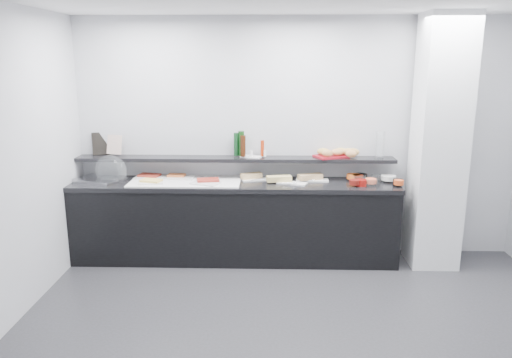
{
  "coord_description": "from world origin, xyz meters",
  "views": [
    {
      "loc": [
        -0.3,
        -3.66,
        2.23
      ],
      "look_at": [
        -0.45,
        1.45,
        1.0
      ],
      "focal_mm": 35.0,
      "sensor_mm": 36.0,
      "label": 1
    }
  ],
  "objects_px": {
    "sandwich_plate_mid": "(292,183)",
    "framed_print": "(101,144)",
    "condiment_tray": "(252,157)",
    "bread_tray": "(331,156)",
    "cloche_base": "(100,180)",
    "carafe": "(380,145)"
  },
  "relations": [
    {
      "from": "condiment_tray",
      "to": "carafe",
      "type": "height_order",
      "value": "carafe"
    },
    {
      "from": "cloche_base",
      "to": "carafe",
      "type": "bearing_deg",
      "value": 26.4
    },
    {
      "from": "sandwich_plate_mid",
      "to": "carafe",
      "type": "height_order",
      "value": "carafe"
    },
    {
      "from": "sandwich_plate_mid",
      "to": "carafe",
      "type": "relative_size",
      "value": 1.06
    },
    {
      "from": "framed_print",
      "to": "condiment_tray",
      "type": "height_order",
      "value": "framed_print"
    },
    {
      "from": "cloche_base",
      "to": "condiment_tray",
      "type": "xyz_separation_m",
      "value": [
        1.7,
        0.19,
        0.24
      ]
    },
    {
      "from": "framed_print",
      "to": "condiment_tray",
      "type": "bearing_deg",
      "value": -22.61
    },
    {
      "from": "condiment_tray",
      "to": "sandwich_plate_mid",
      "type": "bearing_deg",
      "value": -5.53
    },
    {
      "from": "framed_print",
      "to": "condiment_tray",
      "type": "relative_size",
      "value": 1.13
    },
    {
      "from": "cloche_base",
      "to": "carafe",
      "type": "distance_m",
      "value": 3.16
    },
    {
      "from": "cloche_base",
      "to": "bread_tray",
      "type": "xyz_separation_m",
      "value": [
        2.6,
        0.21,
        0.24
      ]
    },
    {
      "from": "carafe",
      "to": "condiment_tray",
      "type": "bearing_deg",
      "value": 179.18
    },
    {
      "from": "framed_print",
      "to": "carafe",
      "type": "xyz_separation_m",
      "value": [
        3.19,
        -0.12,
        0.02
      ]
    },
    {
      "from": "condiment_tray",
      "to": "bread_tray",
      "type": "height_order",
      "value": "bread_tray"
    },
    {
      "from": "sandwich_plate_mid",
      "to": "framed_print",
      "type": "height_order",
      "value": "framed_print"
    },
    {
      "from": "bread_tray",
      "to": "sandwich_plate_mid",
      "type": "bearing_deg",
      "value": -174.57
    },
    {
      "from": "sandwich_plate_mid",
      "to": "framed_print",
      "type": "bearing_deg",
      "value": -168.24
    },
    {
      "from": "framed_print",
      "to": "bread_tray",
      "type": "height_order",
      "value": "framed_print"
    },
    {
      "from": "sandwich_plate_mid",
      "to": "bread_tray",
      "type": "relative_size",
      "value": 0.92
    },
    {
      "from": "sandwich_plate_mid",
      "to": "condiment_tray",
      "type": "distance_m",
      "value": 0.57
    },
    {
      "from": "bread_tray",
      "to": "carafe",
      "type": "distance_m",
      "value": 0.55
    },
    {
      "from": "cloche_base",
      "to": "condiment_tray",
      "type": "height_order",
      "value": "condiment_tray"
    }
  ]
}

